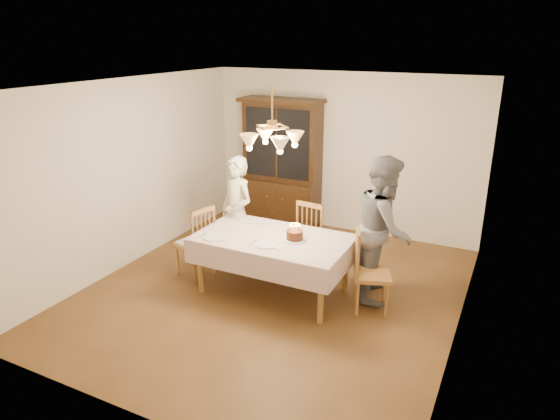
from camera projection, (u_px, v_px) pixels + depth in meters
The scene contains 14 objects.
ground at pixel (273, 291), 6.44m from camera, with size 5.00×5.00×0.00m, color #543418.
room_shell at pixel (273, 173), 5.92m from camera, with size 5.00×5.00×5.00m.
dining_table at pixel (273, 242), 6.21m from camera, with size 1.90×1.10×0.76m.
china_hutch at pixel (282, 166), 8.41m from camera, with size 1.38×0.54×2.16m.
chair_far_side at pixel (315, 237), 7.01m from camera, with size 0.49×0.47×1.00m.
chair_left_end at pixel (196, 244), 6.74m from camera, with size 0.51×0.53×1.00m.
chair_right_end at pixel (371, 275), 5.90m from camera, with size 0.55×0.56×1.00m.
elderly_woman at pixel (237, 213), 6.92m from camera, with size 0.58×0.38×1.59m, color beige.
adult_in_grey at pixel (384, 228), 6.08m from camera, with size 0.88×0.68×1.80m, color slate.
birthday_cake at pixel (295, 236), 6.08m from camera, with size 0.30×0.30×0.21m.
place_setting_near_left at pixel (215, 238), 6.15m from camera, with size 0.41×0.26×0.02m.
place_setting_near_right at pixel (266, 245), 5.93m from camera, with size 0.39×0.24×0.02m.
place_setting_far_left at pixel (250, 221), 6.70m from camera, with size 0.39×0.24×0.02m.
chandelier at pixel (272, 140), 5.78m from camera, with size 0.62×0.62×0.73m.
Camera 1 is at (2.62, -5.09, 3.13)m, focal length 32.00 mm.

